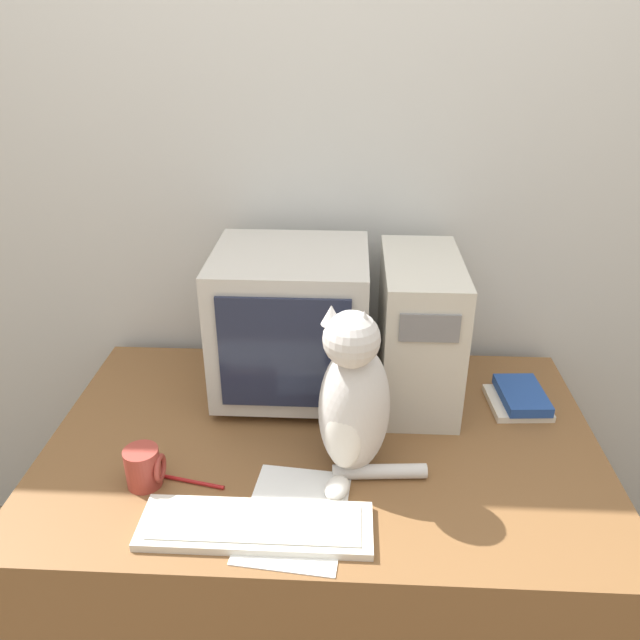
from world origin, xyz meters
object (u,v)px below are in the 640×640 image
object	(u,v)px
pen	(192,482)
crt_monitor	(291,322)
book_stack	(520,398)
mug	(144,467)
computer_tower	(418,330)
cat	(353,402)
keyboard	(256,526)

from	to	relation	value
pen	crt_monitor	bearing A→B (deg)	64.50
book_stack	mug	bearing A→B (deg)	-158.64
computer_tower	pen	size ratio (longest dim) A/B	2.58
cat	book_stack	xyz separation A→B (m)	(0.45, 0.28, -0.16)
computer_tower	pen	bearing A→B (deg)	-142.83
keyboard	book_stack	bearing A→B (deg)	36.65
crt_monitor	pen	world-z (taller)	crt_monitor
book_stack	pen	world-z (taller)	book_stack
computer_tower	cat	size ratio (longest dim) A/B	0.94
crt_monitor	pen	distance (m)	0.49
keyboard	crt_monitor	bearing A→B (deg)	86.99
cat	book_stack	distance (m)	0.55
computer_tower	mug	size ratio (longest dim) A/B	4.21
computer_tower	cat	xyz separation A→B (m)	(-0.17, -0.33, -0.01)
mug	book_stack	bearing A→B (deg)	21.36
keyboard	book_stack	size ratio (longest dim) A/B	2.63
computer_tower	keyboard	world-z (taller)	computer_tower
book_stack	computer_tower	bearing A→B (deg)	169.17
keyboard	mug	bearing A→B (deg)	155.01
crt_monitor	keyboard	xyz separation A→B (m)	(-0.03, -0.53, -0.20)
computer_tower	book_stack	distance (m)	0.33
cat	book_stack	world-z (taller)	cat
crt_monitor	book_stack	distance (m)	0.65
book_stack	mug	distance (m)	0.98
mug	computer_tower	bearing A→B (deg)	32.92
crt_monitor	mug	bearing A→B (deg)	-125.66
computer_tower	pen	world-z (taller)	computer_tower
computer_tower	keyboard	bearing A→B (deg)	-124.52
book_stack	crt_monitor	bearing A→B (deg)	175.07
crt_monitor	computer_tower	xyz separation A→B (m)	(0.34, 0.00, -0.01)
cat	keyboard	bearing A→B (deg)	-115.45
crt_monitor	computer_tower	bearing A→B (deg)	0.01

